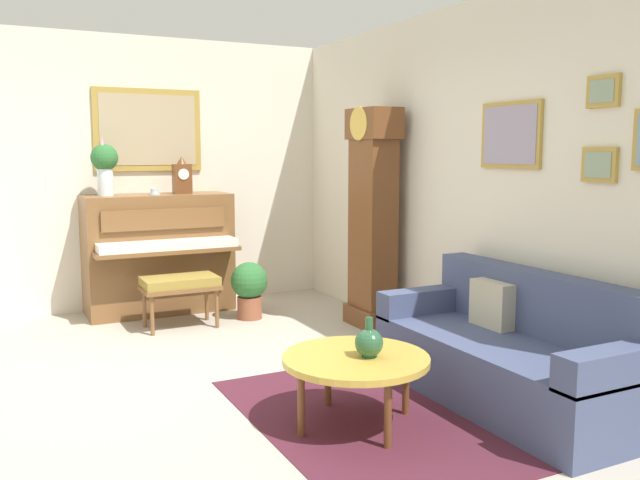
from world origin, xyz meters
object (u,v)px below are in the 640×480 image
piano_bench (180,285)px  potted_plant (249,286)px  mantel_clock (182,177)px  green_jug (369,343)px  piano (159,253)px  couch (511,355)px  teacup (154,192)px  coffee_table (356,361)px  grandfather_clock (373,224)px  flower_vase (105,163)px

piano_bench → potted_plant: size_ratio=1.25×
potted_plant → mantel_clock: bearing=-146.8°
piano_bench → green_jug: size_ratio=2.92×
piano → green_jug: piano is taller
couch → mantel_clock: size_ratio=5.00×
green_jug → potted_plant: size_ratio=0.43×
piano → piano_bench: (0.72, 0.02, -0.20)m
mantel_clock → teacup: (0.03, -0.29, -0.15)m
piano → green_jug: (3.46, 0.42, -0.09)m
piano → coffee_table: piano is taller
couch → potted_plant: bearing=-165.0°
piano_bench → teacup: bearing=-175.7°
piano → couch: (3.52, 1.47, -0.30)m
teacup → piano: bearing=135.9°
piano → teacup: teacup is taller
mantel_clock → teacup: mantel_clock is taller
coffee_table → green_jug: bearing=49.4°
mantel_clock → piano: bearing=-90.5°
teacup → couch: bearing=23.3°
teacup → coffee_table: bearing=6.7°
piano_bench → potted_plant: bearing=92.4°
piano_bench → teacup: size_ratio=6.03×
grandfather_clock → couch: grandfather_clock is taller
piano_bench → mantel_clock: mantel_clock is taller
flower_vase → green_jug: size_ratio=2.42×
grandfather_clock → potted_plant: (-0.77, -0.94, -0.64)m
coffee_table → flower_vase: (-3.40, -0.86, 1.12)m
potted_plant → grandfather_clock: bearing=50.7°
flower_vase → potted_plant: bearing=60.2°
grandfather_clock → coffee_table: grandfather_clock is taller
mantel_clock → potted_plant: bearing=33.2°
grandfather_clock → mantel_clock: bearing=-136.4°
couch → green_jug: size_ratio=7.92×
piano → teacup: size_ratio=12.41×
piano → piano_bench: piano is taller
green_jug → potted_plant: 2.78m
piano → flower_vase: 1.04m
teacup → potted_plant: size_ratio=0.21×
coffee_table → mantel_clock: (-3.40, -0.10, 0.98)m
mantel_clock → teacup: 0.33m
flower_vase → potted_plant: 1.83m
couch → green_jug: couch is taller
flower_vase → teacup: bearing=86.1°
mantel_clock → potted_plant: (0.69, 0.45, -1.05)m
piano → potted_plant: piano is taller
piano_bench → couch: bearing=27.4°
coffee_table → green_jug: 0.14m
couch → grandfather_clock: bearing=175.0°
piano_bench → teacup: 1.07m
grandfather_clock → mantel_clock: 2.05m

